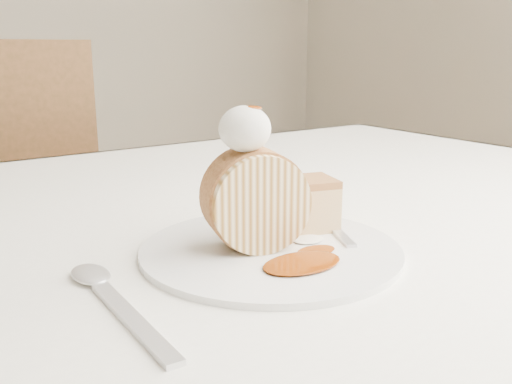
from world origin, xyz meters
TOP-DOWN VIEW (x-y plane):
  - table at (0.00, 0.20)m, footprint 1.40×0.90m
  - plate at (-0.03, 0.03)m, footprint 0.30×0.30m
  - roulade_slice at (-0.04, 0.04)m, footprint 0.10×0.07m
  - cake_chunk at (0.04, 0.06)m, footprint 0.07×0.06m
  - whipped_cream at (-0.05, 0.05)m, footprint 0.05×0.05m
  - caramel_drizzle at (-0.04, 0.05)m, footprint 0.02×0.02m
  - caramel_pool at (-0.03, -0.02)m, footprint 0.09×0.07m
  - fork at (0.05, 0.04)m, footprint 0.08×0.14m
  - spoon at (-0.19, -0.02)m, footprint 0.03×0.18m

SIDE VIEW (x-z plane):
  - table at x=0.00m, z-range 0.29..1.04m
  - spoon at x=-0.19m, z-range 0.75..0.75m
  - plate at x=-0.03m, z-range 0.75..0.76m
  - fork at x=0.05m, z-range 0.76..0.76m
  - caramel_pool at x=-0.03m, z-range 0.76..0.76m
  - cake_chunk at x=0.04m, z-range 0.76..0.80m
  - roulade_slice at x=-0.04m, z-range 0.76..0.85m
  - whipped_cream at x=-0.05m, z-range 0.85..0.89m
  - caramel_drizzle at x=-0.04m, z-range 0.89..0.89m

